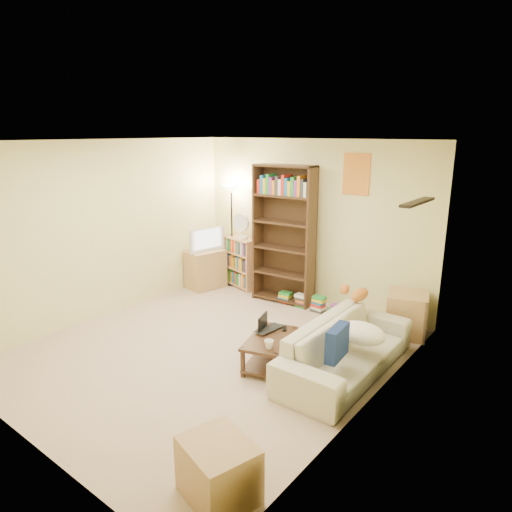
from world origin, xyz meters
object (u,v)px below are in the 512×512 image
tv_stand (206,269)px  tall_bookshelf (284,232)px  floor_lamp (231,206)px  side_table (407,314)px  end_cabinet (218,470)px  television (205,239)px  coffee_table (270,348)px  short_bookshelf (241,262)px  tabby_cat (357,294)px  mug (269,344)px  sofa (346,348)px  desk_fan (241,225)px  laptop (272,331)px

tv_stand → tall_bookshelf: 1.66m
floor_lamp → side_table: size_ratio=3.05×
end_cabinet → side_table: bearing=88.8°
side_table → end_cabinet: (-0.07, -3.57, -0.06)m
television → coffee_table: bearing=-110.3°
tall_bookshelf → short_bookshelf: tall_bookshelf is taller
tabby_cat → mug: size_ratio=3.40×
tall_bookshelf → sofa: bearing=-43.2°
tv_stand → short_bookshelf: 0.62m
tv_stand → end_cabinet: 4.73m
side_table → end_cabinet: side_table is taller
coffee_table → tall_bookshelf: size_ratio=0.42×
desk_fan → sofa: bearing=-28.6°
television → tall_bookshelf: (1.43, 0.26, 0.28)m
tabby_cat → television: television is taller
tv_stand → side_table: size_ratio=1.14×
laptop → sofa: bearing=-65.6°
television → tall_bookshelf: bearing=-68.1°
short_bookshelf → floor_lamp: size_ratio=0.50×
tabby_cat → short_bookshelf: (-2.52, 0.78, -0.22)m
laptop → mug: mug is taller
coffee_table → floor_lamp: size_ratio=0.51×
laptop → floor_lamp: 3.00m
laptop → floor_lamp: bearing=56.1°
tabby_cat → coffee_table: 1.33m
television → desk_fan: size_ratio=1.59×
sofa → tall_bookshelf: bearing=51.8°
coffee_table → desk_fan: desk_fan is taller
tabby_cat → tall_bookshelf: (-1.56, 0.65, 0.47)m
tv_stand → side_table: tv_stand is taller
short_bookshelf → side_table: (2.95, -0.17, -0.15)m
short_bookshelf → side_table: short_bookshelf is taller
television → sofa: bearing=-97.9°
desk_fan → end_cabinet: size_ratio=0.81×
mug → side_table: (0.77, 2.00, -0.11)m
television → mug: bearing=-112.3°
sofa → laptop: (-0.82, -0.27, 0.08)m
tall_bookshelf → tabby_cat: bearing=-28.2°
coffee_table → mug: mug is taller
sofa → end_cabinet: size_ratio=3.70×
tall_bookshelf → television: bearing=-175.2°
tall_bookshelf → floor_lamp: (-1.17, 0.14, 0.26)m
coffee_table → laptop: 0.21m
tv_stand → floor_lamp: (0.26, 0.40, 1.06)m
television → side_table: television is taller
sofa → short_bookshelf: size_ratio=2.30×
sofa → desk_fan: (-2.74, 1.49, 0.81)m
tv_stand → short_bookshelf: size_ratio=0.76×
tabby_cat → laptop: size_ratio=1.15×
short_bookshelf → desk_fan: size_ratio=1.99×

